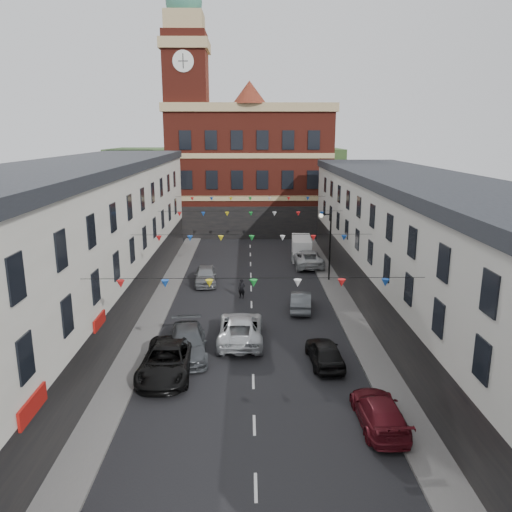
{
  "coord_description": "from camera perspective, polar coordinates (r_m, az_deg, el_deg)",
  "views": [
    {
      "loc": [
        -0.25,
        -27.62,
        12.56
      ],
      "look_at": [
        0.32,
        6.88,
        4.06
      ],
      "focal_mm": 35.0,
      "sensor_mm": 36.0,
      "label": 1
    }
  ],
  "objects": [
    {
      "name": "car_right_f",
      "position": [
        48.56,
        5.88,
        -0.25
      ],
      "size": [
        2.85,
        5.84,
        1.6
      ],
      "primitive_type": "imported",
      "rotation": [
        0.0,
        0.0,
        3.18
      ],
      "color": "#BABEC0",
      "rests_on": "ground"
    },
    {
      "name": "street_lamp",
      "position": [
        43.05,
        8.16,
        2.1
      ],
      "size": [
        1.1,
        0.36,
        6.0
      ],
      "color": "black",
      "rests_on": "ground"
    },
    {
      "name": "pedestrian",
      "position": [
        38.98,
        -1.64,
        -3.75
      ],
      "size": [
        0.67,
        0.57,
        1.55
      ],
      "primitive_type": "imported",
      "rotation": [
        0.0,
        0.0,
        -0.41
      ],
      "color": "black",
      "rests_on": "ground"
    },
    {
      "name": "ground",
      "position": [
        30.34,
        -0.4,
        -10.61
      ],
      "size": [
        160.0,
        160.0,
        0.0
      ],
      "primitive_type": "plane",
      "color": "black",
      "rests_on": "ground"
    },
    {
      "name": "car_right_c",
      "position": [
        23.56,
        13.92,
        -16.9
      ],
      "size": [
        1.94,
        4.66,
        1.35
      ],
      "primitive_type": "imported",
      "rotation": [
        0.0,
        0.0,
        3.15
      ],
      "color": "maroon",
      "rests_on": "ground"
    },
    {
      "name": "pavement_right",
      "position": [
        32.93,
        11.8,
        -8.74
      ],
      "size": [
        1.8,
        64.0,
        0.15
      ],
      "primitive_type": "cube",
      "color": "#605E5B",
      "rests_on": "ground"
    },
    {
      "name": "car_left_d",
      "position": [
        29.53,
        -7.85,
        -9.81
      ],
      "size": [
        2.88,
        5.61,
        1.56
      ],
      "primitive_type": "imported",
      "rotation": [
        0.0,
        0.0,
        0.13
      ],
      "color": "#464A4E",
      "rests_on": "ground"
    },
    {
      "name": "terrace_right",
      "position": [
        31.99,
        21.17,
        -1.06
      ],
      "size": [
        8.4,
        56.0,
        9.7
      ],
      "color": "#B4B2A9",
      "rests_on": "ground"
    },
    {
      "name": "car_left_e",
      "position": [
        42.82,
        -5.77,
        -2.21
      ],
      "size": [
        2.08,
        4.62,
        1.54
      ],
      "primitive_type": "imported",
      "rotation": [
        0.0,
        0.0,
        0.06
      ],
      "color": "gray",
      "rests_on": "ground"
    },
    {
      "name": "terrace_left",
      "position": [
        31.69,
        -22.26,
        -0.36
      ],
      "size": [
        8.4,
        56.0,
        10.7
      ],
      "color": "beige",
      "rests_on": "ground"
    },
    {
      "name": "car_left_c",
      "position": [
        27.51,
        -10.13,
        -11.69
      ],
      "size": [
        2.73,
        5.79,
        1.6
      ],
      "primitive_type": "imported",
      "rotation": [
        0.0,
        0.0,
        -0.01
      ],
      "color": "black",
      "rests_on": "ground"
    },
    {
      "name": "moving_car",
      "position": [
        31.2,
        -1.77,
        -8.27
      ],
      "size": [
        2.78,
        5.93,
        1.64
      ],
      "primitive_type": "imported",
      "rotation": [
        0.0,
        0.0,
        3.13
      ],
      "color": "silver",
      "rests_on": "ground"
    },
    {
      "name": "distant_hill",
      "position": [
        90.02,
        -3.38,
        9.0
      ],
      "size": [
        40.0,
        14.0,
        10.0
      ],
      "primitive_type": "cube",
      "color": "#2A4D24",
      "rests_on": "ground"
    },
    {
      "name": "car_right_e",
      "position": [
        36.63,
        5.15,
        -5.13
      ],
      "size": [
        1.92,
        4.3,
        1.37
      ],
      "primitive_type": "imported",
      "rotation": [
        0.0,
        0.0,
        3.03
      ],
      "color": "#54595D",
      "rests_on": "ground"
    },
    {
      "name": "car_right_d",
      "position": [
        28.51,
        7.87,
        -10.85
      ],
      "size": [
        1.94,
        4.27,
        1.42
      ],
      "primitive_type": "imported",
      "rotation": [
        0.0,
        0.0,
        3.2
      ],
      "color": "black",
      "rests_on": "ground"
    },
    {
      "name": "civic_building",
      "position": [
        65.72,
        -0.74,
        9.98
      ],
      "size": [
        20.6,
        13.3,
        18.5
      ],
      "color": "maroon",
      "rests_on": "ground"
    },
    {
      "name": "white_van",
      "position": [
        51.55,
        5.2,
        0.92
      ],
      "size": [
        2.2,
        5.0,
        2.16
      ],
      "primitive_type": "cube",
      "rotation": [
        0.0,
        0.0,
        -0.07
      ],
      "color": "white",
      "rests_on": "ground"
    },
    {
      "name": "clock_tower",
      "position": [
        63.08,
        -7.85,
        15.87
      ],
      "size": [
        5.6,
        5.6,
        30.0
      ],
      "color": "maroon",
      "rests_on": "ground"
    },
    {
      "name": "pavement_left",
      "position": [
        32.83,
        -12.72,
        -8.87
      ],
      "size": [
        1.8,
        64.0,
        0.15
      ],
      "primitive_type": "cube",
      "color": "#605E5B",
      "rests_on": "ground"
    }
  ]
}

